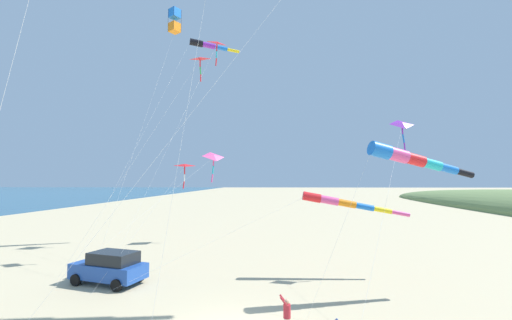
{
  "coord_description": "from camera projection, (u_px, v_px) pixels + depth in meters",
  "views": [
    {
      "loc": [
        -1.55,
        12.93,
        5.97
      ],
      "look_at": [
        -0.54,
        -7.97,
        7.36
      ],
      "focal_mm": 22.53,
      "sensor_mm": 36.0,
      "label": 1
    }
  ],
  "objects": [
    {
      "name": "kite_windsock_teal_far_right",
      "position": [
        341.0,
        203.0,
        20.52
      ],
      "size": [
        17.66,
        4.23,
        5.33
      ],
      "color": "red",
      "rests_on": "ground_plane"
    },
    {
      "name": "kite_delta_green_low_center",
      "position": [
        402.0,
        125.0,
        20.76
      ],
      "size": [
        6.06,
        9.12,
        10.02
      ],
      "color": "purple",
      "rests_on": "ground_plane"
    },
    {
      "name": "kite_box_long_streamer_left",
      "position": [
        175.0,
        21.0,
        26.53
      ],
      "size": [
        3.71,
        6.21,
        20.21
      ],
      "color": "blue",
      "rests_on": "ground_plane"
    },
    {
      "name": "kite_windsock_purple_drifting",
      "position": [
        409.0,
        158.0,
        16.74
      ],
      "size": [
        9.53,
        3.97,
        8.04
      ],
      "color": "blue",
      "rests_on": "ground_plane"
    },
    {
      "name": "kite_delta_striped_overhead",
      "position": [
        184.0,
        166.0,
        21.89
      ],
      "size": [
        4.27,
        5.19,
        7.21
      ],
      "color": "red",
      "rests_on": "ground_plane"
    },
    {
      "name": "kite_delta_black_fish_shape",
      "position": [
        214.0,
        157.0,
        32.37
      ],
      "size": [
        8.42,
        12.37,
        8.98
      ],
      "color": "#EF4C93",
      "rests_on": "ground_plane"
    },
    {
      "name": "kite_delta_magenta_far_left",
      "position": [
        200.0,
        59.0,
        25.92
      ],
      "size": [
        8.13,
        6.15,
        16.1
      ],
      "color": "red",
      "rests_on": "ground_plane"
    },
    {
      "name": "parked_car",
      "position": [
        110.0,
        267.0,
        18.77
      ],
      "size": [
        4.65,
        3.01,
        1.85
      ],
      "color": "#1E479E",
      "rests_on": "ground_plane"
    },
    {
      "name": "cooler_box",
      "position": [
        75.0,
        275.0,
        19.74
      ],
      "size": [
        0.62,
        0.42,
        0.42
      ],
      "color": "blue",
      "rests_on": "ground_plane"
    },
    {
      "name": "kite_windsock_orange_high_right",
      "position": [
        208.0,
        45.0,
        34.09
      ],
      "size": [
        10.39,
        12.03,
        20.9
      ],
      "color": "black",
      "rests_on": "ground_plane"
    },
    {
      "name": "kite_delta_blue_topmost",
      "position": [
        217.0,
        44.0,
        32.55
      ],
      "size": [
        6.25,
        11.32,
        20.35
      ],
      "color": "red",
      "rests_on": "ground_plane"
    },
    {
      "name": "person_child_green_jacket",
      "position": [
        287.0,
        313.0,
        12.56
      ],
      "size": [
        0.45,
        0.35,
        1.49
      ],
      "color": "silver",
      "rests_on": "ground_plane"
    }
  ]
}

